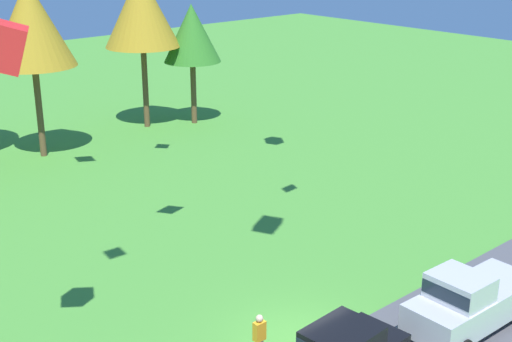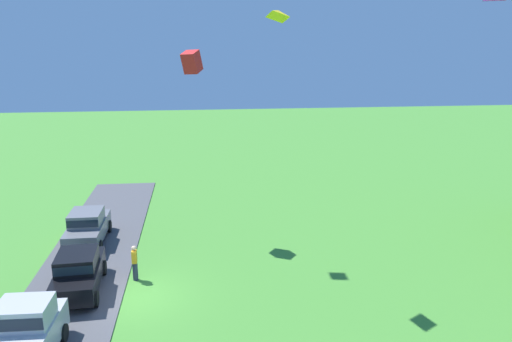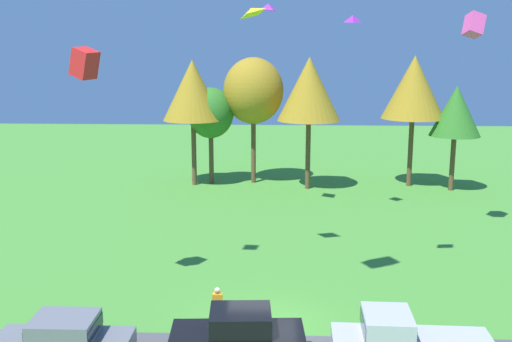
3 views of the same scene
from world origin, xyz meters
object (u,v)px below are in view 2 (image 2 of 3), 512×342
at_px(car_sedan_far_end, 78,271).
at_px(car_pickup_mid_row, 20,341).
at_px(person_beside_suv, 135,263).
at_px(kite_box_mid_center, 192,62).
at_px(car_sedan_by_flagpole, 87,226).
at_px(kite_diamond_trailing_tail, 278,14).

distance_m(car_sedan_far_end, car_pickup_mid_row, 5.37).
xyz_separation_m(person_beside_suv, kite_box_mid_center, (-5.39, 2.87, 8.85)).
relative_size(car_pickup_mid_row, person_beside_suv, 2.95).
xyz_separation_m(car_sedan_by_flagpole, car_pickup_mid_row, (10.92, 0.05, 0.07)).
xyz_separation_m(car_sedan_by_flagpole, kite_diamond_trailing_tail, (5.59, 9.52, 10.83)).
height_order(car_pickup_mid_row, kite_box_mid_center, kite_box_mid_center).
xyz_separation_m(car_sedan_far_end, car_pickup_mid_row, (5.32, -0.70, 0.07)).
relative_size(car_sedan_far_end, kite_box_mid_center, 4.14).
xyz_separation_m(car_sedan_by_flagpole, kite_box_mid_center, (-0.73, 5.94, 8.69)).
xyz_separation_m(car_pickup_mid_row, kite_box_mid_center, (-11.65, 5.88, 8.62)).
height_order(car_pickup_mid_row, person_beside_suv, car_pickup_mid_row).
relative_size(car_sedan_by_flagpole, kite_box_mid_center, 4.05).
relative_size(kite_box_mid_center, kite_diamond_trailing_tail, 1.10).
bearing_deg(kite_box_mid_center, car_pickup_mid_row, -26.79).
bearing_deg(car_pickup_mid_row, kite_diamond_trailing_tail, 119.38).
height_order(car_sedan_by_flagpole, car_pickup_mid_row, car_pickup_mid_row).
xyz_separation_m(car_sedan_far_end, person_beside_suv, (-0.94, 2.32, -0.16)).
bearing_deg(kite_diamond_trailing_tail, kite_box_mid_center, -150.44).
bearing_deg(car_sedan_by_flagpole, person_beside_suv, 33.36).
height_order(car_sedan_by_flagpole, person_beside_suv, car_sedan_by_flagpole).
distance_m(car_pickup_mid_row, kite_box_mid_center, 15.65).
xyz_separation_m(car_sedan_far_end, kite_box_mid_center, (-6.33, 5.19, 8.69)).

